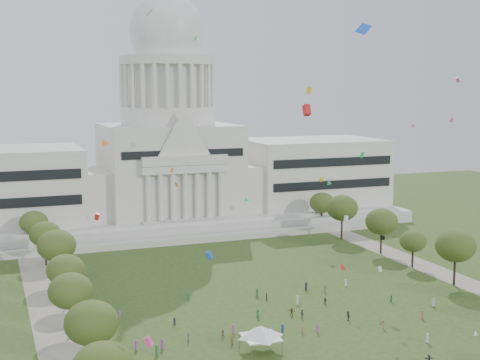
% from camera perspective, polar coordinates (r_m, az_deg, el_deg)
% --- Properties ---
extents(ground, '(400.00, 400.00, 0.00)m').
position_cam_1_polar(ground, '(131.90, 7.17, -12.92)').
color(ground, '#33481C').
rests_on(ground, ground).
extents(capitol, '(160.00, 64.50, 91.30)m').
position_cam_1_polar(capitol, '(231.07, -6.08, 1.74)').
color(capitol, silver).
rests_on(capitol, ground).
extents(path_left, '(8.00, 160.00, 0.04)m').
position_cam_1_polar(path_left, '(146.59, -15.93, -11.01)').
color(path_left, gray).
rests_on(path_left, ground).
extents(path_right, '(8.00, 160.00, 0.04)m').
position_cam_1_polar(path_right, '(180.95, 16.24, -7.41)').
color(path_right, gray).
rests_on(path_right, ground).
extents(row_tree_l_1, '(8.86, 8.86, 12.59)m').
position_cam_1_polar(row_tree_l_1, '(113.07, -12.56, -11.81)').
color(row_tree_l_1, black).
rests_on(row_tree_l_1, ground).
extents(row_tree_l_2, '(8.42, 8.42, 11.97)m').
position_cam_1_polar(row_tree_l_2, '(132.23, -14.28, -9.16)').
color(row_tree_l_2, black).
rests_on(row_tree_l_2, ground).
extents(row_tree_r_2, '(9.55, 9.55, 13.58)m').
position_cam_1_polar(row_tree_r_2, '(166.76, 17.92, -5.36)').
color(row_tree_r_2, black).
rests_on(row_tree_r_2, ground).
extents(row_tree_l_3, '(8.12, 8.12, 11.55)m').
position_cam_1_polar(row_tree_l_3, '(148.30, -14.67, -7.43)').
color(row_tree_l_3, black).
rests_on(row_tree_l_3, ground).
extents(row_tree_r_3, '(7.01, 7.01, 9.98)m').
position_cam_1_polar(row_tree_r_3, '(180.67, 14.56, -5.06)').
color(row_tree_r_3, black).
rests_on(row_tree_r_3, ground).
extents(row_tree_l_4, '(9.29, 9.29, 13.21)m').
position_cam_1_polar(row_tree_l_4, '(165.89, -15.39, -5.42)').
color(row_tree_l_4, black).
rests_on(row_tree_l_4, ground).
extents(row_tree_r_4, '(9.19, 9.19, 13.06)m').
position_cam_1_polar(row_tree_r_4, '(192.98, 11.99, -3.50)').
color(row_tree_r_4, black).
rests_on(row_tree_r_4, ground).
extents(row_tree_l_5, '(8.33, 8.33, 11.85)m').
position_cam_1_polar(row_tree_l_5, '(184.10, -16.30, -4.46)').
color(row_tree_l_5, black).
rests_on(row_tree_l_5, ground).
extents(row_tree_r_5, '(9.82, 9.82, 13.96)m').
position_cam_1_polar(row_tree_r_5, '(209.12, 8.71, -2.37)').
color(row_tree_r_5, black).
rests_on(row_tree_r_5, ground).
extents(row_tree_l_6, '(8.19, 8.19, 11.64)m').
position_cam_1_polar(row_tree_l_6, '(201.75, -17.19, -3.48)').
color(row_tree_l_6, black).
rests_on(row_tree_l_6, ground).
extents(row_tree_r_6, '(8.42, 8.42, 11.97)m').
position_cam_1_polar(row_tree_r_6, '(226.02, 7.01, -1.94)').
color(row_tree_r_6, black).
rests_on(row_tree_r_6, ground).
extents(event_tent, '(9.13, 9.13, 4.87)m').
position_cam_1_polar(event_tent, '(121.71, 1.78, -12.77)').
color(event_tent, '#4C4C4C').
rests_on(event_tent, ground).
extents(person_0, '(0.92, 1.06, 1.84)m').
position_cam_1_polar(person_0, '(151.65, 16.17, -10.02)').
color(person_0, silver).
rests_on(person_0, ground).
extents(person_2, '(0.85, 0.59, 1.63)m').
position_cam_1_polar(person_2, '(152.35, 12.81, -9.86)').
color(person_2, '#33723F').
rests_on(person_2, ground).
extents(person_3, '(0.89, 1.39, 2.00)m').
position_cam_1_polar(person_3, '(139.36, 9.21, -11.37)').
color(person_3, '#26262B').
rests_on(person_3, ground).
extents(person_4, '(0.73, 1.14, 1.83)m').
position_cam_1_polar(person_4, '(139.58, 5.31, -11.31)').
color(person_4, '#4C4C51').
rests_on(person_4, ground).
extents(person_5, '(1.65, 1.51, 1.74)m').
position_cam_1_polar(person_5, '(140.97, 4.44, -11.12)').
color(person_5, olive).
rests_on(person_5, ground).
extents(person_6, '(0.80, 1.03, 1.86)m').
position_cam_1_polar(person_6, '(131.02, 15.70, -12.87)').
color(person_6, silver).
rests_on(person_6, ground).
extents(person_8, '(0.80, 0.57, 1.51)m').
position_cam_1_polar(person_8, '(129.15, -1.51, -12.96)').
color(person_8, olive).
rests_on(person_8, ground).
extents(person_9, '(1.37, 1.24, 1.91)m').
position_cam_1_polar(person_9, '(136.15, 12.15, -11.94)').
color(person_9, olive).
rests_on(person_9, ground).
extents(person_10, '(0.80, 1.06, 1.61)m').
position_cam_1_polar(person_10, '(148.54, 7.28, -10.19)').
color(person_10, '#26262B').
rests_on(person_10, ground).
extents(person_11, '(1.76, 1.21, 1.77)m').
position_cam_1_polar(person_11, '(121.93, 15.82, -14.50)').
color(person_11, '#4C4C51').
rests_on(person_11, ground).
extents(distant_crowd, '(61.31, 29.65, 1.95)m').
position_cam_1_polar(distant_crowd, '(138.82, -0.22, -11.40)').
color(distant_crowd, '#994C8C').
rests_on(distant_crowd, ground).
extents(kite_swarm, '(87.27, 100.12, 65.10)m').
position_cam_1_polar(kite_swarm, '(132.27, 5.70, 0.68)').
color(kite_swarm, white).
rests_on(kite_swarm, ground).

